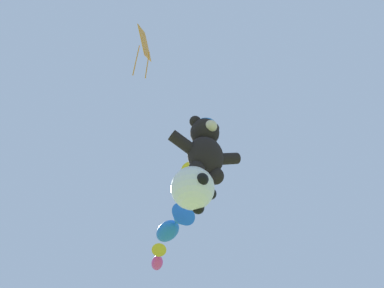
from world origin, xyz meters
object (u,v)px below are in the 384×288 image
at_px(fish_kite_emerald, 205,138).
at_px(diamond_kite, 144,45).
at_px(fish_kite_violet, 192,187).
at_px(fish_kite_magenta, 158,258).
at_px(teddy_bear_kite, 205,148).
at_px(soccer_ball_kite, 193,188).
at_px(fish_kite_cobalt, 173,225).

relative_size(fish_kite_emerald, diamond_kite, 0.58).
xyz_separation_m(fish_kite_emerald, fish_kite_violet, (0.80, 2.51, -0.05)).
bearing_deg(fish_kite_magenta, fish_kite_violet, -100.29).
bearing_deg(fish_kite_emerald, teddy_bear_kite, -119.94).
distance_m(soccer_ball_kite, fish_kite_cobalt, 7.64).
relative_size(fish_kite_emerald, fish_kite_violet, 0.65).
height_order(fish_kite_emerald, fish_kite_cobalt, fish_kite_cobalt).
bearing_deg(fish_kite_emerald, diamond_kite, -162.28).
xyz_separation_m(fish_kite_violet, diamond_kite, (-3.54, -3.38, 2.43)).
xyz_separation_m(soccer_ball_kite, fish_kite_emerald, (1.09, 1.25, 3.35)).
height_order(fish_kite_cobalt, diamond_kite, diamond_kite).
height_order(teddy_bear_kite, fish_kite_violet, fish_kite_violet).
relative_size(soccer_ball_kite, fish_kite_emerald, 0.75).
distance_m(teddy_bear_kite, fish_kite_emerald, 2.50).
bearing_deg(teddy_bear_kite, soccer_ball_kite, 165.06).
xyz_separation_m(soccer_ball_kite, fish_kite_magenta, (2.92, 9.42, 3.25)).
bearing_deg(fish_kite_cobalt, fish_kite_emerald, -103.78).
bearing_deg(fish_kite_violet, teddy_bear_kite, -112.27).
bearing_deg(teddy_bear_kite, fish_kite_cobalt, 72.64).
height_order(fish_kite_cobalt, fish_kite_magenta, fish_kite_cobalt).
distance_m(fish_kite_emerald, diamond_kite, 3.74).
relative_size(soccer_ball_kite, diamond_kite, 0.43).
distance_m(teddy_bear_kite, diamond_kite, 4.80).
distance_m(soccer_ball_kite, fish_kite_emerald, 3.74).
distance_m(fish_kite_cobalt, diamond_kite, 7.70).
bearing_deg(fish_kite_emerald, fish_kite_magenta, 77.36).
height_order(fish_kite_violet, diamond_kite, diamond_kite).
distance_m(fish_kite_violet, fish_kite_magenta, 5.76).
bearing_deg(soccer_ball_kite, fish_kite_magenta, 72.74).
bearing_deg(soccer_ball_kite, diamond_kite, 167.31).
bearing_deg(diamond_kite, teddy_bear_kite, -13.06).
xyz_separation_m(soccer_ball_kite, fish_kite_violet, (1.90, 3.75, 3.30)).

